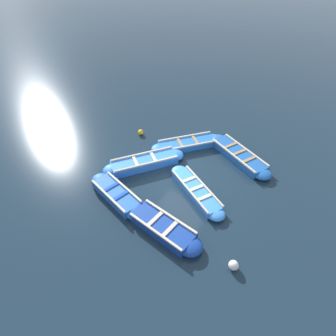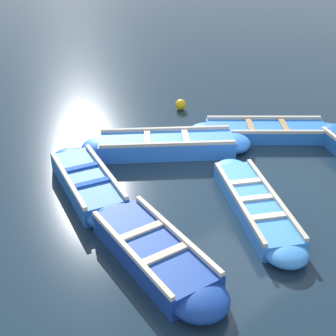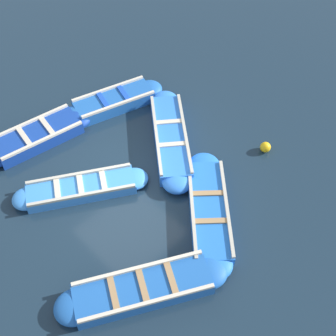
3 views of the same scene
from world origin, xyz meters
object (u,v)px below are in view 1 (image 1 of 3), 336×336
Objects in this scene: boat_broadside at (145,162)px; boat_inner_gap at (116,194)px; boat_near_quay at (196,191)px; boat_alongside at (239,155)px; buoy_orange_near at (234,265)px; boat_far_corner at (187,144)px; buoy_yellow_far at (141,132)px; boat_bow_out at (163,227)px.

boat_broadside is 1.09× the size of boat_inner_gap.
boat_near_quay is at bearing 125.12° from boat_inner_gap.
boat_inner_gap is at bearing -34.10° from boat_alongside.
buoy_orange_near is (5.47, 1.75, -0.01)m from boat_alongside.
buoy_orange_near is (0.48, 5.12, -0.02)m from boat_inner_gap.
boat_far_corner is 11.33× the size of buoy_yellow_far.
boat_near_quay is at bearing 33.85° from boat_far_corner.
boat_alongside is (-4.99, 3.38, -0.01)m from boat_inner_gap.
buoy_yellow_far is (-2.02, -1.65, -0.05)m from boat_broadside.
buoy_orange_near is at bearing 88.17° from boat_bow_out.
buoy_orange_near is (2.72, 5.29, -0.04)m from boat_broadside.
boat_bow_out is at bearing 42.40° from buoy_yellow_far.
boat_broadside reaches higher than buoy_yellow_far.
boat_bow_out reaches higher than boat_near_quay.
boat_near_quay is (-2.27, 0.22, -0.04)m from boat_bow_out.
boat_broadside is 5.94m from buoy_orange_near.
buoy_orange_near is at bearing 40.23° from boat_far_corner.
boat_bow_out is at bearing -91.83° from buoy_orange_near.
buoy_orange_near is (2.35, 2.47, 0.01)m from boat_near_quay.
boat_bow_out is at bearing -5.65° from boat_near_quay.
boat_bow_out is at bearing 17.79° from boat_far_corner.
buoy_orange_near is at bearing 55.68° from buoy_yellow_far.
buoy_yellow_far is at bearing -118.06° from boat_near_quay.
boat_inner_gap is 5.15m from buoy_orange_near.
boat_alongside is at bearing 98.10° from buoy_yellow_far.
buoy_orange_near is (5.07, 4.29, 0.01)m from boat_far_corner.
boat_alongside is 1.14× the size of boat_near_quay.
boat_broadside is 11.94× the size of buoy_yellow_far.
boat_far_corner is at bearing 97.30° from buoy_yellow_far.
boat_alongside is at bearing 166.98° from boat_near_quay.
boat_broadside reaches higher than boat_bow_out.
boat_alongside is (-2.76, 3.54, -0.02)m from boat_broadside.
boat_bow_out is at bearing 80.70° from boat_inner_gap.
boat_far_corner is 1.03× the size of boat_inner_gap.
boat_far_corner is 10.22× the size of buoy_orange_near.
boat_bow_out is 6.30m from buoy_yellow_far.
boat_alongside is at bearing 145.90° from boat_inner_gap.
boat_near_quay reaches higher than buoy_orange_near.
buoy_orange_near is (0.09, 2.69, -0.03)m from boat_bow_out.
boat_far_corner is 1.00× the size of boat_near_quay.
boat_broadside reaches higher than boat_alongside.
boat_broadside reaches higher than buoy_orange_near.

